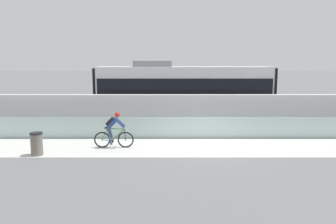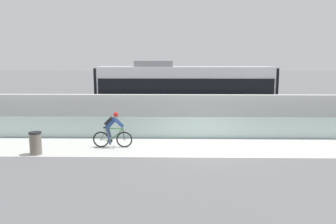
# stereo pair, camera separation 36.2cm
# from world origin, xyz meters

# --- Properties ---
(ground_plane) EXTENTS (200.00, 200.00, 0.00)m
(ground_plane) POSITION_xyz_m (0.00, 0.00, 0.00)
(ground_plane) COLOR slate
(bike_path_deck) EXTENTS (32.00, 3.20, 0.01)m
(bike_path_deck) POSITION_xyz_m (0.00, 0.00, 0.01)
(bike_path_deck) COLOR silver
(bike_path_deck) RESTS_ON ground
(glass_parapet) EXTENTS (32.00, 0.05, 1.07)m
(glass_parapet) POSITION_xyz_m (0.00, 1.85, 0.53)
(glass_parapet) COLOR #ADC6C1
(glass_parapet) RESTS_ON ground
(concrete_barrier_wall) EXTENTS (32.00, 0.36, 2.01)m
(concrete_barrier_wall) POSITION_xyz_m (0.00, 3.65, 1.00)
(concrete_barrier_wall) COLOR silver
(concrete_barrier_wall) RESTS_ON ground
(tram_rail_near) EXTENTS (32.00, 0.08, 0.01)m
(tram_rail_near) POSITION_xyz_m (0.00, 6.13, 0.00)
(tram_rail_near) COLOR #595654
(tram_rail_near) RESTS_ON ground
(tram_rail_far) EXTENTS (32.00, 0.08, 0.01)m
(tram_rail_far) POSITION_xyz_m (0.00, 7.57, 0.00)
(tram_rail_far) COLOR #595654
(tram_rail_far) RESTS_ON ground
(tram) EXTENTS (11.06, 2.54, 3.81)m
(tram) POSITION_xyz_m (-0.70, 6.85, 1.89)
(tram) COLOR silver
(tram) RESTS_ON ground
(cyclist_on_bike) EXTENTS (1.77, 0.58, 1.61)m
(cyclist_on_bike) POSITION_xyz_m (-4.12, -0.00, 0.80)
(cyclist_on_bike) COLOR black
(cyclist_on_bike) RESTS_ON ground
(trash_bin) EXTENTS (0.51, 0.51, 0.96)m
(trash_bin) POSITION_xyz_m (-7.08, -1.25, 0.48)
(trash_bin) COLOR slate
(trash_bin) RESTS_ON ground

